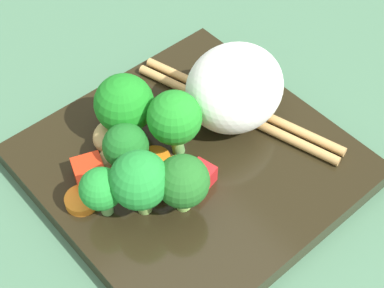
{
  "coord_description": "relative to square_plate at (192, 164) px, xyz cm",
  "views": [
    {
      "loc": [
        25.98,
        -21.17,
        43.96
      ],
      "look_at": [
        0.08,
        -0.04,
        4.0
      ],
      "focal_mm": 56.06,
      "sensor_mm": 36.0,
      "label": 1
    }
  ],
  "objects": [
    {
      "name": "chopstick_pair",
      "position": [
        -1.65,
        6.92,
        1.44
      ],
      "size": [
        21.34,
        8.51,
        0.88
      ],
      "rotation": [
        0.0,
        0.0,
        3.44
      ],
      "color": "tan",
      "rests_on": "square_plate"
    },
    {
      "name": "rice_mound",
      "position": [
        -1.44,
        6.17,
        4.81
      ],
      "size": [
        10.0,
        10.77,
        7.61
      ],
      "primitive_type": "ellipsoid",
      "rotation": [
        0.0,
        0.0,
        1.74
      ],
      "color": "white",
      "rests_on": "square_plate"
    },
    {
      "name": "carrot_slice_1",
      "position": [
        -2.04,
        -10.26,
        1.39
      ],
      "size": [
        3.45,
        3.45,
        0.79
      ],
      "primitive_type": "cylinder",
      "rotation": [
        0.0,
        0.0,
        2.9
      ],
      "color": "orange",
      "rests_on": "square_plate"
    },
    {
      "name": "carrot_slice_2",
      "position": [
        0.66,
        -1.92,
        1.36
      ],
      "size": [
        3.45,
        3.45,
        0.72
      ],
      "primitive_type": "cylinder",
      "rotation": [
        0.0,
        0.0,
        4.85
      ],
      "color": "orange",
      "rests_on": "square_plate"
    },
    {
      "name": "carrot_slice_0",
      "position": [
        -0.68,
        -6.01,
        1.4
      ],
      "size": [
        2.57,
        2.57,
        0.8
      ],
      "primitive_type": "cylinder",
      "rotation": [
        0.0,
        0.0,
        1.3
      ],
      "color": "orange",
      "rests_on": "square_plate"
    },
    {
      "name": "broccoli_floret_4",
      "position": [
        3.74,
        -3.98,
        4.68
      ],
      "size": [
        4.39,
        4.39,
        6.07
      ],
      "color": "#81B750",
      "rests_on": "square_plate"
    },
    {
      "name": "broccoli_floret_0",
      "position": [
        -1.54,
        -0.64,
        5.34
      ],
      "size": [
        4.78,
        4.78,
        6.89
      ],
      "color": "#60A050",
      "rests_on": "square_plate"
    },
    {
      "name": "chicken_piece_0",
      "position": [
        0.53,
        -4.25,
        2.07
      ],
      "size": [
        3.92,
        3.59,
        2.13
      ],
      "primitive_type": "ellipsoid",
      "rotation": [
        0.0,
        0.0,
        5.81
      ],
      "color": "tan",
      "rests_on": "square_plate"
    },
    {
      "name": "ground_plane",
      "position": [
        0.0,
        0.0,
        -2.0
      ],
      "size": [
        110.0,
        110.0,
        2.0
      ],
      "primitive_type": "cube",
      "color": "#467253"
    },
    {
      "name": "broccoli_floret_3",
      "position": [
        -6.01,
        -2.76,
        4.87
      ],
      "size": [
        5.37,
        5.37,
        6.68
      ],
      "color": "#75AE59",
      "rests_on": "square_plate"
    },
    {
      "name": "broccoli_floret_2",
      "position": [
        1.78,
        -6.74,
        5.14
      ],
      "size": [
        4.83,
        4.83,
        6.73
      ],
      "color": "#80B052",
      "rests_on": "square_plate"
    },
    {
      "name": "broccoli_floret_1",
      "position": [
        -2.82,
        -4.95,
        3.69
      ],
      "size": [
        4.03,
        4.03,
        4.83
      ],
      "color": "#74AE54",
      "rests_on": "square_plate"
    },
    {
      "name": "pepper_chunk_1",
      "position": [
        2.66,
        -1.35,
        1.87
      ],
      "size": [
        2.64,
        3.06,
        1.75
      ],
      "primitive_type": "cube",
      "rotation": [
        0.0,
        0.0,
        4.97
      ],
      "color": "red",
      "rests_on": "square_plate"
    },
    {
      "name": "carrot_slice_3",
      "position": [
        -1.67,
        -2.85,
        1.32
      ],
      "size": [
        3.1,
        3.1,
        0.65
      ],
      "primitive_type": "cylinder",
      "rotation": [
        0.0,
        0.0,
        0.12
      ],
      "color": "orange",
      "rests_on": "square_plate"
    },
    {
      "name": "chicken_piece_1",
      "position": [
        -4.03,
        -6.15,
        1.75
      ],
      "size": [
        2.91,
        3.16,
        1.5
      ],
      "primitive_type": "ellipsoid",
      "rotation": [
        0.0,
        0.0,
        2.09
      ],
      "color": "tan",
      "rests_on": "square_plate"
    },
    {
      "name": "pepper_chunk_0",
      "position": [
        -3.6,
        -8.36,
        1.89
      ],
      "size": [
        3.8,
        3.41,
        1.79
      ],
      "primitive_type": "cube",
      "rotation": [
        0.0,
        0.0,
        2.83
      ],
      "color": "red",
      "rests_on": "square_plate"
    },
    {
      "name": "chicken_piece_2",
      "position": [
        -6.07,
        -4.74,
        2.01
      ],
      "size": [
        4.43,
        4.49,
        2.02
      ],
      "primitive_type": "ellipsoid",
      "rotation": [
        0.0,
        0.0,
        5.44
      ],
      "color": "tan",
      "rests_on": "square_plate"
    },
    {
      "name": "square_plate",
      "position": [
        0.0,
        0.0,
        0.0
      ],
      "size": [
        26.54,
        26.54,
        2.0
      ],
      "primitive_type": "cube",
      "rotation": [
        0.0,
        0.0,
        0.03
      ],
      "color": "black",
      "rests_on": "ground_plane"
    },
    {
      "name": "broccoli_floret_5",
      "position": [
        -0.04,
        -9.27,
        4.27
      ],
      "size": [
        3.54,
        3.54,
        5.16
      ],
      "color": "#71B260",
      "rests_on": "square_plate"
    }
  ]
}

